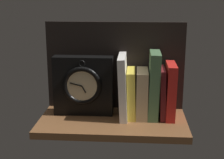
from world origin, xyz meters
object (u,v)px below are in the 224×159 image
(book_green_romantic, at_px, (154,85))
(book_white_catcher, at_px, (123,86))
(book_yellow_seinlanguage, at_px, (131,93))
(book_maroon_dawkins, at_px, (162,93))
(book_tan_shortstories, at_px, (142,93))
(book_red_requiem, at_px, (170,91))
(framed_clock, at_px, (83,86))

(book_green_romantic, bearing_deg, book_white_catcher, 180.00)
(book_white_catcher, bearing_deg, book_yellow_seinlanguage, 0.00)
(book_yellow_seinlanguage, bearing_deg, book_maroon_dawkins, 0.00)
(book_yellow_seinlanguage, bearing_deg, book_tan_shortstories, 0.00)
(book_green_romantic, xyz_separation_m, book_red_requiem, (0.06, 0.00, -0.02))
(book_yellow_seinlanguage, relative_size, book_tan_shortstories, 1.00)
(book_yellow_seinlanguage, xyz_separation_m, book_tan_shortstories, (0.04, 0.00, -0.00))
(book_yellow_seinlanguage, height_order, book_maroon_dawkins, book_maroon_dawkins)
(book_white_catcher, distance_m, book_tan_shortstories, 0.07)
(book_green_romantic, distance_m, framed_clock, 0.26)
(book_tan_shortstories, xyz_separation_m, book_maroon_dawkins, (0.07, 0.00, 0.00))
(book_white_catcher, relative_size, book_red_requiem, 1.13)
(book_white_catcher, xyz_separation_m, book_maroon_dawkins, (0.14, 0.00, -0.02))
(book_yellow_seinlanguage, xyz_separation_m, book_green_romantic, (0.08, 0.00, 0.03))
(book_red_requiem, xyz_separation_m, framed_clock, (-0.32, 0.01, 0.01))
(book_green_romantic, bearing_deg, framed_clock, 178.85)
(book_red_requiem, bearing_deg, book_yellow_seinlanguage, 180.00)
(book_white_catcher, bearing_deg, book_red_requiem, 0.00)
(book_tan_shortstories, xyz_separation_m, book_red_requiem, (0.10, 0.00, 0.01))
(framed_clock, bearing_deg, book_tan_shortstories, -1.37)
(book_white_catcher, height_order, book_yellow_seinlanguage, book_white_catcher)
(book_green_romantic, relative_size, book_red_requiem, 1.21)
(book_tan_shortstories, distance_m, framed_clock, 0.22)
(book_tan_shortstories, distance_m, book_green_romantic, 0.05)
(framed_clock, bearing_deg, book_maroon_dawkins, -1.03)
(book_yellow_seinlanguage, height_order, book_tan_shortstories, same)
(framed_clock, bearing_deg, book_green_romantic, -1.15)
(book_maroon_dawkins, distance_m, framed_clock, 0.29)
(book_tan_shortstories, relative_size, framed_clock, 0.79)
(book_white_catcher, xyz_separation_m, framed_clock, (-0.15, 0.01, -0.00))
(book_tan_shortstories, bearing_deg, book_green_romantic, 0.00)
(book_tan_shortstories, height_order, book_maroon_dawkins, book_maroon_dawkins)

